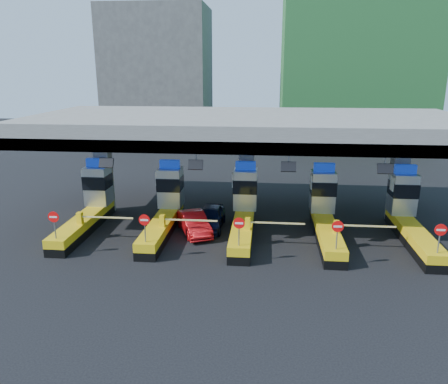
{
  "coord_description": "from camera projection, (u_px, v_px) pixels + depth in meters",
  "views": [
    {
      "loc": [
        1.3,
        -25.8,
        9.94
      ],
      "look_at": [
        -1.23,
        0.0,
        2.58
      ],
      "focal_mm": 35.0,
      "sensor_mm": 36.0,
      "label": 1
    }
  ],
  "objects": [
    {
      "name": "toll_lane_far_right",
      "position": [
        408.0,
        214.0,
        26.48
      ],
      "size": [
        4.43,
        8.0,
        4.16
      ],
      "color": "black",
      "rests_on": "ground"
    },
    {
      "name": "toll_lane_center",
      "position": [
        244.0,
        209.0,
        27.42
      ],
      "size": [
        4.43,
        8.0,
        4.16
      ],
      "color": "black",
      "rests_on": "ground"
    },
    {
      "name": "toll_canopy",
      "position": [
        247.0,
        129.0,
        28.61
      ],
      "size": [
        28.0,
        12.09,
        7.0
      ],
      "color": "slate",
      "rests_on": "ground"
    },
    {
      "name": "bg_building_concrete",
      "position": [
        158.0,
        75.0,
        60.86
      ],
      "size": [
        14.0,
        10.0,
        18.0
      ],
      "primitive_type": "cube",
      "color": "#4C4C49",
      "rests_on": "ground"
    },
    {
      "name": "toll_lane_left",
      "position": [
        166.0,
        207.0,
        27.89
      ],
      "size": [
        4.43,
        8.0,
        4.16
      ],
      "color": "black",
      "rests_on": "ground"
    },
    {
      "name": "ground",
      "position": [
        243.0,
        232.0,
        27.54
      ],
      "size": [
        120.0,
        120.0,
        0.0
      ],
      "primitive_type": "plane",
      "color": "black",
      "rests_on": "ground"
    },
    {
      "name": "red_car",
      "position": [
        194.0,
        223.0,
        27.14
      ],
      "size": [
        2.94,
        4.25,
        1.33
      ],
      "primitive_type": "imported",
      "rotation": [
        0.0,
        0.0,
        0.42
      ],
      "color": "red",
      "rests_on": "ground"
    },
    {
      "name": "toll_lane_far_left",
      "position": [
        90.0,
        205.0,
        28.36
      ],
      "size": [
        4.43,
        8.0,
        4.16
      ],
      "color": "black",
      "rests_on": "ground"
    },
    {
      "name": "van",
      "position": [
        210.0,
        218.0,
        27.99
      ],
      "size": [
        1.76,
        4.21,
        1.42
      ],
      "primitive_type": "imported",
      "rotation": [
        0.0,
        0.0,
        -0.02
      ],
      "color": "black",
      "rests_on": "ground"
    },
    {
      "name": "bg_building_scaffold",
      "position": [
        357.0,
        34.0,
        53.22
      ],
      "size": [
        18.0,
        12.0,
        28.0
      ],
      "primitive_type": "cube",
      "color": "#1E5926",
      "rests_on": "ground"
    },
    {
      "name": "toll_lane_right",
      "position": [
        325.0,
        212.0,
        26.95
      ],
      "size": [
        4.43,
        8.0,
        4.16
      ],
      "color": "black",
      "rests_on": "ground"
    }
  ]
}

